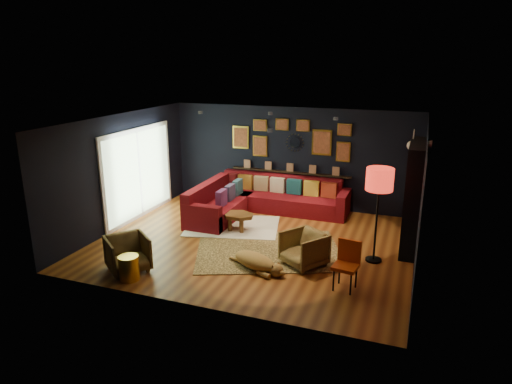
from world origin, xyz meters
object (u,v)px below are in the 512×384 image
(armchair_left, at_px, (128,252))
(armchair_right, at_px, (304,247))
(coffee_table, at_px, (238,217))
(dog, at_px, (255,258))
(pouf, at_px, (211,221))
(gold_stool, at_px, (129,268))
(sectional, at_px, (257,201))
(floor_lamp, at_px, (379,183))
(orange_chair, at_px, (347,261))

(armchair_left, distance_m, armchair_right, 3.28)
(coffee_table, relative_size, dog, 0.61)
(armchair_left, xyz_separation_m, armchair_right, (3.00, 1.34, -0.00))
(pouf, height_order, armchair_right, armchair_right)
(gold_stool, bearing_deg, armchair_right, 30.71)
(pouf, bearing_deg, armchair_left, -101.27)
(sectional, xyz_separation_m, coffee_table, (0.03, -1.29, 0.01))
(sectional, bearing_deg, floor_lamp, -30.83)
(orange_chair, relative_size, floor_lamp, 0.46)
(gold_stool, xyz_separation_m, orange_chair, (3.67, 1.04, 0.28))
(gold_stool, bearing_deg, coffee_table, 72.37)
(coffee_table, xyz_separation_m, floor_lamp, (3.09, -0.56, 1.24))
(orange_chair, bearing_deg, pouf, 161.72)
(armchair_left, xyz_separation_m, orange_chair, (3.90, 0.74, 0.13))
(sectional, bearing_deg, gold_stool, -102.00)
(coffee_table, bearing_deg, armchair_left, -113.93)
(coffee_table, bearing_deg, dog, -58.43)
(armchair_left, relative_size, armchair_right, 1.00)
(gold_stool, bearing_deg, sectional, 78.00)
(dog, bearing_deg, armchair_left, -135.81)
(orange_chair, bearing_deg, floor_lamp, 84.09)
(floor_lamp, bearing_deg, armchair_left, -154.68)
(armchair_left, height_order, orange_chair, orange_chair)
(coffee_table, bearing_deg, orange_chair, -33.41)
(armchair_right, bearing_deg, floor_lamp, 63.14)
(coffee_table, bearing_deg, floor_lamp, -10.35)
(armchair_right, bearing_deg, armchair_left, -120.76)
(coffee_table, height_order, armchair_left, armchair_left)
(sectional, xyz_separation_m, dog, (1.07, -2.99, -0.10))
(gold_stool, relative_size, orange_chair, 0.53)
(coffee_table, bearing_deg, gold_stool, -107.63)
(armchair_left, relative_size, floor_lamp, 0.40)
(coffee_table, bearing_deg, sectional, 91.15)
(sectional, distance_m, dog, 3.18)
(pouf, relative_size, orange_chair, 0.59)
(sectional, bearing_deg, pouf, -114.07)
(orange_chair, bearing_deg, dog, -175.49)
(pouf, relative_size, gold_stool, 1.12)
(orange_chair, distance_m, floor_lamp, 1.69)
(coffee_table, height_order, gold_stool, gold_stool)
(coffee_table, bearing_deg, armchair_right, -33.31)
(gold_stool, xyz_separation_m, floor_lamp, (4.00, 2.30, 1.35))
(coffee_table, relative_size, pouf, 1.57)
(dog, bearing_deg, coffee_table, 144.14)
(sectional, xyz_separation_m, armchair_right, (1.88, -2.51, 0.04))
(sectional, relative_size, floor_lamp, 1.84)
(orange_chair, xyz_separation_m, dog, (-1.72, 0.12, -0.28))
(sectional, relative_size, gold_stool, 7.62)
(sectional, height_order, coffee_table, sectional)
(armchair_right, xyz_separation_m, dog, (-0.81, -0.48, -0.14))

